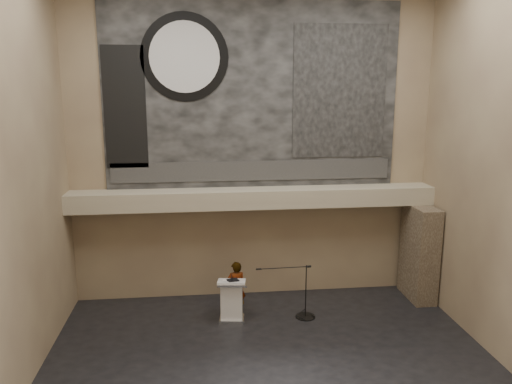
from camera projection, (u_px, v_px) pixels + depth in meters
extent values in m
plane|color=black|center=(273.00, 367.00, 10.82)|extent=(10.00, 10.00, 0.00)
cube|color=#79624C|center=(253.00, 149.00, 13.81)|extent=(10.00, 0.02, 8.50)
cube|color=#79624C|center=(323.00, 231.00, 6.04)|extent=(10.00, 0.02, 8.50)
cube|color=#79624C|center=(11.00, 179.00, 9.38)|extent=(0.02, 8.00, 8.50)
cube|color=#79624C|center=(509.00, 169.00, 10.48)|extent=(0.02, 8.00, 8.50)
cube|color=tan|center=(254.00, 198.00, 13.70)|extent=(10.00, 0.80, 0.50)
cylinder|color=#B2893D|center=(196.00, 210.00, 13.53)|extent=(0.04, 0.04, 0.06)
cylinder|color=#B2893D|center=(322.00, 206.00, 13.91)|extent=(0.04, 0.04, 0.06)
cube|color=black|center=(253.00, 96.00, 13.48)|extent=(8.00, 0.05, 5.00)
cube|color=#2C2C2C|center=(253.00, 171.00, 13.87)|extent=(7.76, 0.02, 0.55)
cylinder|color=black|center=(185.00, 57.00, 13.03)|extent=(2.30, 0.02, 2.30)
cylinder|color=silver|center=(185.00, 57.00, 13.01)|extent=(1.84, 0.02, 1.84)
cube|color=black|center=(340.00, 92.00, 13.68)|extent=(2.60, 0.02, 3.60)
cube|color=black|center=(125.00, 108.00, 13.13)|extent=(1.10, 0.02, 3.20)
cube|color=#46392B|center=(419.00, 252.00, 14.11)|extent=(0.60, 1.40, 2.70)
cube|color=silver|center=(232.00, 319.00, 12.95)|extent=(0.69, 0.55, 0.08)
cube|color=white|center=(232.00, 300.00, 12.84)|extent=(0.60, 0.45, 0.96)
cube|color=white|center=(232.00, 282.00, 12.72)|extent=(0.76, 0.59, 0.13)
cube|color=black|center=(233.00, 280.00, 12.69)|extent=(0.33, 0.29, 0.04)
cube|color=silver|center=(226.00, 282.00, 12.65)|extent=(0.24, 0.30, 0.00)
imported|color=silver|center=(236.00, 288.00, 13.20)|extent=(0.59, 0.44, 1.45)
cylinder|color=black|center=(305.00, 316.00, 13.14)|extent=(0.52, 0.52, 0.02)
cylinder|color=black|center=(306.00, 291.00, 12.99)|extent=(0.03, 0.03, 1.44)
cylinder|color=black|center=(283.00, 268.00, 12.76)|extent=(1.39, 0.07, 0.02)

